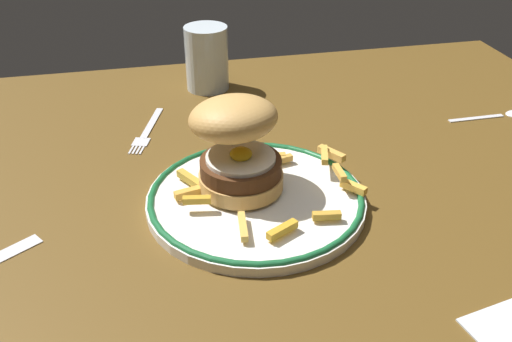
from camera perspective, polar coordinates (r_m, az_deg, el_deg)
name	(u,v)px	position (r cm, az deg, el deg)	size (l,w,h in cm)	color
ground_plane	(239,205)	(70.82, -1.68, -3.38)	(119.13, 89.29, 4.00)	brown
dinner_plate	(256,198)	(66.90, 0.00, -2.75)	(25.70, 25.70, 1.60)	white
burger	(237,143)	(65.16, -1.91, 2.85)	(12.95, 13.34, 11.58)	tan
fries_pile	(268,177)	(68.00, 1.23, -0.57)	(22.13, 22.45, 2.29)	gold
water_glass	(207,62)	(96.44, -4.94, 10.80)	(7.11, 7.11, 10.53)	silver
fork	(147,131)	(84.63, -10.85, 4.00)	(5.80, 14.11, 0.36)	silver
spoon	(509,113)	(96.18, 23.99, 5.33)	(13.31, 2.63, 0.90)	silver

